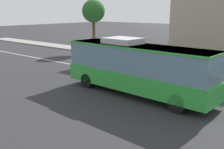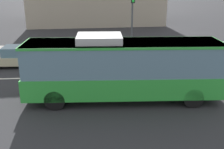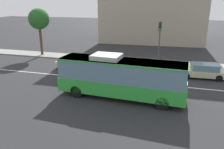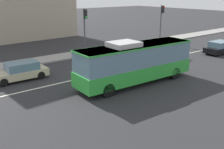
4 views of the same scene
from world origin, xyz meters
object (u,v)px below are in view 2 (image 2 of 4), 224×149
object	(u,v)px
sedan_beige_ahead	(20,56)
traffic_light_near_corner	(133,10)
transit_bus	(123,67)
sedan_beige	(197,51)

from	to	relation	value
sedan_beige_ahead	traffic_light_near_corner	world-z (taller)	traffic_light_near_corner
transit_bus	traffic_light_near_corner	distance (m)	10.65
sedan_beige_ahead	sedan_beige	bearing A→B (deg)	-176.69
sedan_beige	sedan_beige_ahead	size ratio (longest dim) A/B	1.01
sedan_beige	sedan_beige_ahead	bearing A→B (deg)	-0.67
transit_bus	sedan_beige_ahead	bearing A→B (deg)	138.90
sedan_beige_ahead	traffic_light_near_corner	size ratio (longest dim) A/B	0.87
sedan_beige	sedan_beige_ahead	world-z (taller)	same
sedan_beige	traffic_light_near_corner	size ratio (longest dim) A/B	0.88
transit_bus	traffic_light_near_corner	size ratio (longest dim) A/B	1.94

